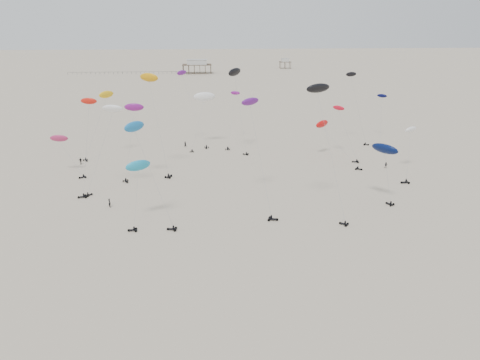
{
  "coord_description": "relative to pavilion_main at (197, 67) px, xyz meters",
  "views": [
    {
      "loc": [
        -7.08,
        1.2,
        36.88
      ],
      "look_at": [
        0.0,
        88.0,
        7.0
      ],
      "focal_mm": 35.0,
      "sensor_mm": 36.0,
      "label": 1
    }
  ],
  "objects": [
    {
      "name": "ground_plane",
      "position": [
        10.0,
        -150.0,
        -4.22
      ],
      "size": [
        900.0,
        900.0,
        0.0
      ],
      "primitive_type": "plane",
      "color": "beige"
    },
    {
      "name": "pavilion_main",
      "position": [
        0.0,
        0.0,
        0.0
      ],
      "size": [
        21.0,
        13.0,
        9.8
      ],
      "color": "brown",
      "rests_on": "ground"
    },
    {
      "name": "pavilion_small",
      "position": [
        70.0,
        30.0,
        -0.74
      ],
      "size": [
        9.0,
        7.0,
        8.0
      ],
      "color": "brown",
      "rests_on": "ground"
    },
    {
      "name": "pier_fence",
      "position": [
        -52.0,
        -0.0,
        -3.45
      ],
      "size": [
        80.2,
        0.2,
        1.5
      ],
      "color": "black",
      "rests_on": "ground"
    },
    {
      "name": "rig_0",
      "position": [
        -13.5,
        -239.06,
        9.81
      ],
      "size": [
        6.12,
        4.85,
        18.74
      ],
      "rotation": [
        0.0,
        0.0,
        3.58
      ],
      "color": "black",
      "rests_on": "ground"
    },
    {
      "name": "rig_1",
      "position": [
        12.16,
        -205.43,
        4.34
      ],
      "size": [
        5.88,
        16.38,
        19.86
      ],
      "rotation": [
        0.0,
        0.0,
        6.08
      ],
      "color": "black",
      "rests_on": "ground"
    },
    {
      "name": "rig_2",
      "position": [
        -22.1,
        -248.17,
        8.84
      ],
      "size": [
        5.42,
        6.24,
        21.35
      ],
      "rotation": [
        0.0,
        0.0,
        1.88
      ],
      "color": "black",
      "rests_on": "ground"
    },
    {
      "name": "rig_3",
      "position": [
        -0.9,
        -206.32,
        11.3
      ],
      "size": [
        9.48,
        10.0,
        23.21
      ],
      "rotation": [
        0.0,
        0.0,
        3.01
      ],
      "color": "black",
      "rests_on": "ground"
    },
    {
      "name": "rig_4",
      "position": [
        37.48,
        -223.12,
        3.66
      ],
      "size": [
        10.19,
        18.43,
        17.86
      ],
      "rotation": [
        0.0,
        0.0,
        4.05
      ],
      "color": "black",
      "rests_on": "ground"
    },
    {
      "name": "rig_5",
      "position": [
        -17.36,
        -246.73,
        11.78
      ],
      "size": [
        9.69,
        6.16,
        19.96
      ],
      "rotation": [
        0.0,
        0.0,
        5.46
      ],
      "color": "black",
      "rests_on": "ground"
    },
    {
      "name": "rig_6",
      "position": [
        -24.46,
        -217.08,
        10.33
      ],
      "size": [
        9.14,
        9.32,
        18.86
      ],
      "rotation": [
        0.0,
        0.0,
        3.7
      ],
      "color": "black",
      "rests_on": "ground"
    },
    {
      "name": "rig_7",
      "position": [
        50.04,
        -207.95,
        10.83
      ],
      "size": [
        7.57,
        6.97,
        22.01
      ],
      "rotation": [
        0.0,
        0.0,
        4.28
      ],
      "color": "black",
      "rests_on": "ground"
    },
    {
      "name": "rig_8",
      "position": [
        40.8,
        -257.59,
        6.29
      ],
      "size": [
        6.01,
        7.57,
        12.96
      ],
      "rotation": [
        0.0,
        0.0,
        0.61
      ],
      "color": "black",
      "rests_on": "ground"
    },
    {
      "name": "rig_9",
      "position": [
        42.22,
        -223.45,
        5.16
      ],
      "size": [
        6.09,
        11.78,
        15.38
      ],
      "rotation": [
        0.0,
        0.0,
        1.36
      ],
      "color": "black",
      "rests_on": "ground"
    },
    {
      "name": "rig_10",
      "position": [
        54.44,
        -239.06,
        3.19
      ],
      "size": [
        8.7,
        14.37,
        15.58
      ],
      "rotation": [
        0.0,
        0.0,
        1.65
      ],
      "color": "black",
      "rests_on": "ground"
    },
    {
      "name": "rig_11",
      "position": [
        58.95,
        -207.83,
        4.2
      ],
      "size": [
        7.57,
        17.34,
        19.89
      ],
      "rotation": [
        0.0,
        0.0,
        4.18
      ],
      "color": "black",
      "rests_on": "ground"
    },
    {
      "name": "rig_12",
      "position": [
        -31.72,
        -233.01,
        3.17
      ],
      "size": [
        9.44,
        7.03,
        11.08
      ],
      "rotation": [
        0.0,
        0.0,
        2.12
      ],
      "color": "black",
      "rests_on": "ground"
    },
    {
      "name": "rig_13",
      "position": [
        12.43,
        -216.83,
        17.05
      ],
      "size": [
        6.63,
        6.85,
        24.58
      ],
      "rotation": [
        0.0,
        0.0,
        1.19
      ],
      "color": "black",
      "rests_on": "ground"
    },
    {
      "name": "rig_14",
      "position": [
        13.65,
        -256.5,
        11.36
      ],
      "size": [
        6.7,
        16.3,
        23.73
      ],
      "rotation": [
        0.0,
        0.0,
        4.41
      ],
      "color": "black",
      "rests_on": "ground"
    },
    {
      "name": "rig_15",
      "position": [
        3.47,
        -206.61,
        9.85
      ],
      "size": [
        8.16,
        11.31,
        17.44
      ],
      "rotation": [
        0.0,
        0.0,
        -0.17
      ],
      "color": "black",
      "rests_on": "ground"
    },
    {
      "name": "rig_16",
      "position": [
        -8.82,
        -233.86,
        14.5
      ],
      "size": [
        7.98,
        9.38,
        25.0
      ],
      "rotation": [
        0.0,
        0.0,
        5.71
      ],
      "color": "black",
      "rests_on": "ground"
    },
    {
      "name": "rig_17",
      "position": [
        25.67,
        -261.39,
        17.14
      ],
      "size": [
        7.97,
        12.5,
        26.24
      ],
      "rotation": [
        0.0,
        0.0,
        0.9
      ],
      "color": "black",
      "rests_on": "ground"
    },
    {
      "name": "rig_18",
      "position": [
        -7.67,
        -267.79,
        10.79
      ],
      "size": [
        8.89,
        4.78,
        20.29
      ],
      "rotation": [
        0.0,
        0.0,
        1.44
      ],
      "color": "black",
      "rests_on": "ground"
    },
    {
      "name": "rig_19",
      "position": [
        -9.49,
        -264.49,
        5.29
      ],
      "size": [
        5.18,
        8.03,
        12.29
      ],
      "rotation": [
        0.0,
        0.0,
        1.64
      ],
      "color": "black",
      "rests_on": "ground"
    },
    {
      "name": "spectator_0",
      "position": [
        -16.75,
        -256.77,
        -4.22
      ],
      "size": [
        0.92,
        0.98,
        2.23
      ],
      "primitive_type": "imported",
      "rotation": [
        0.0,
        0.0,
        2.19
      ],
      "color": "black",
      "rests_on": "ground"
    },
    {
      "name": "spectator_1",
      "position": [
        50.68,
        -235.02,
        -4.22
      ],
      "size": [
        1.04,
        1.0,
        1.87
      ],
      "primitive_type": "imported",
      "rotation": [
        0.0,
        0.0,
        5.57
      ],
      "color": "black",
      "rests_on": "ground"
    },
    {
      "name": "spectator_2",
      "position": [
        -30.14,
        -224.98,
        -4.22
      ],
      "size": [
        1.36,
        0.91,
        2.11
      ],
      "primitive_type": "imported",
      "rotation": [
        0.0,
        0.0,
        6.08
      ],
      "color": "black",
      "rests_on": "ground"
    },
    {
      "name": "spectator_3",
      "position": [
        -2.52,
        -209.26,
        -4.22
      ],
      "size": [
        0.82,
        0.63,
        2.06
      ],
      "primitive_type": "imported",
      "rotation": [
        0.0,
        0.0,
        2.99
      ],
      "color": "black",
      "rests_on": "ground"
    }
  ]
}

